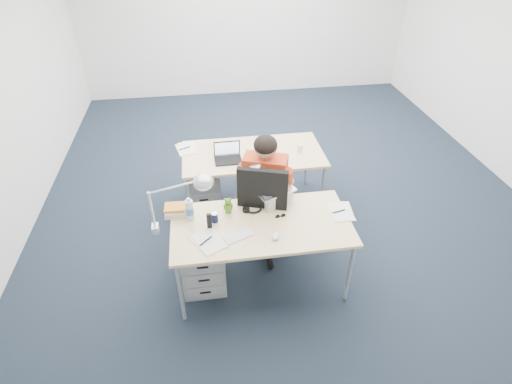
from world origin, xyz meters
TOP-DOWN VIEW (x-y plane):
  - floor at (0.00, 0.00)m, footprint 7.00×7.00m
  - room at (0.00, 0.00)m, footprint 6.02×7.02m
  - desk_near at (-0.51, -1.38)m, footprint 1.60×0.80m
  - desk_far at (-0.41, -0.14)m, footprint 1.60×0.80m
  - office_chair at (-0.40, -0.94)m, footprint 0.90×0.90m
  - seated_person at (-0.35, -0.76)m, footprint 0.58×0.79m
  - drawer_pedestal_near at (-1.06, -1.30)m, footprint 0.40×0.50m
  - drawer_pedestal_far at (-1.01, -0.09)m, footprint 0.40×0.50m
  - silver_laptop at (-0.35, -1.06)m, footprint 0.44×0.40m
  - wireless_keyboard at (-0.73, -1.51)m, footprint 0.27×0.19m
  - computer_mouse at (-0.42, -1.57)m, footprint 0.09×0.11m
  - headphones at (-0.56, -1.15)m, footprint 0.26×0.24m
  - can_koozie at (-0.92, -1.28)m, footprint 0.08×0.08m
  - water_bottle at (-1.13, -1.21)m, footprint 0.09×0.09m
  - bear_figurine at (-0.79, -1.17)m, footprint 0.10×0.09m
  - book_stack at (-1.26, -1.13)m, footprint 0.22×0.17m
  - cordless_phone at (-0.97, -1.37)m, footprint 0.04×0.03m
  - papers_left at (-0.99, -1.54)m, footprint 0.32×0.36m
  - papers_right at (0.24, -1.32)m, footprint 0.22×0.30m
  - sunglasses at (-0.33, -1.31)m, footprint 0.11×0.06m
  - desk_lamp at (-1.26, -1.34)m, footprint 0.53×0.29m
  - dark_laptop at (-0.71, -0.27)m, footprint 0.30×0.29m
  - far_cup at (0.12, -0.18)m, footprint 0.07×0.07m
  - far_papers at (-1.16, 0.06)m, footprint 0.25×0.32m

SIDE VIEW (x-z plane):
  - floor at x=0.00m, z-range 0.00..0.00m
  - drawer_pedestal_near at x=-1.06m, z-range 0.00..0.55m
  - drawer_pedestal_far at x=-1.01m, z-range 0.00..0.55m
  - office_chair at x=-0.40m, z-range -0.25..0.89m
  - seated_person at x=-0.35m, z-range 0.01..1.34m
  - desk_near at x=-0.51m, z-range 0.32..1.05m
  - desk_far at x=-0.41m, z-range 0.32..1.05m
  - far_papers at x=-1.16m, z-range 0.73..0.74m
  - papers_right at x=0.24m, z-range 0.73..0.74m
  - papers_left at x=-0.99m, z-range 0.73..0.74m
  - wireless_keyboard at x=-0.73m, z-range 0.73..0.74m
  - sunglasses at x=-0.33m, z-range 0.73..0.75m
  - computer_mouse at x=-0.42m, z-range 0.73..0.76m
  - headphones at x=-0.56m, z-range 0.73..0.77m
  - book_stack at x=-1.26m, z-range 0.73..0.82m
  - far_cup at x=0.12m, z-range 0.73..0.82m
  - can_koozie at x=-0.92m, z-range 0.73..0.83m
  - cordless_phone at x=-0.97m, z-range 0.73..0.89m
  - bear_figurine at x=-0.79m, z-range 0.73..0.89m
  - dark_laptop at x=-0.71m, z-range 0.73..0.94m
  - water_bottle at x=-1.13m, z-range 0.73..0.96m
  - silver_laptop at x=-0.35m, z-range 0.73..1.11m
  - desk_lamp at x=-1.26m, z-range 0.73..1.30m
  - room at x=0.00m, z-range 0.31..3.12m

